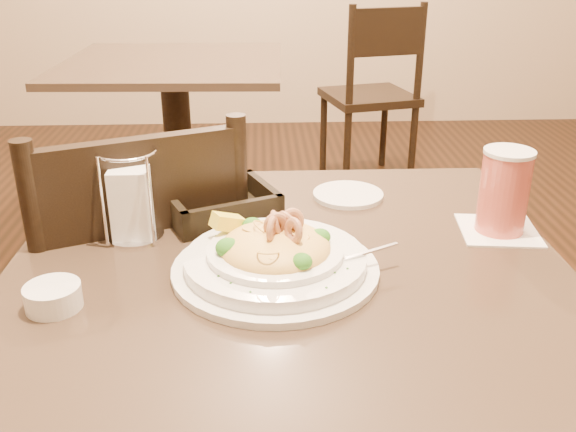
{
  "coord_description": "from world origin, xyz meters",
  "views": [
    {
      "loc": [
        -0.04,
        -0.9,
        1.23
      ],
      "look_at": [
        0.0,
        0.02,
        0.82
      ],
      "focal_mm": 40.0,
      "sensor_mm": 36.0,
      "label": 1
    }
  ],
  "objects_px": {
    "dining_chair_far": "(373,90)",
    "bread_basket": "(220,207)",
    "background_table": "(176,115)",
    "side_plate": "(348,195)",
    "butter_ramekin": "(53,297)",
    "drink_glass": "(504,192)",
    "dining_chair_near": "(141,310)",
    "napkin_caddy": "(132,201)",
    "main_table": "(289,385)",
    "pasta_bowl": "(275,256)"
  },
  "relations": [
    {
      "from": "napkin_caddy",
      "to": "butter_ramekin",
      "type": "relative_size",
      "value": 2.02
    },
    {
      "from": "side_plate",
      "to": "butter_ramekin",
      "type": "distance_m",
      "value": 0.62
    },
    {
      "from": "dining_chair_near",
      "to": "butter_ramekin",
      "type": "relative_size",
      "value": 11.7
    },
    {
      "from": "dining_chair_near",
      "to": "drink_glass",
      "type": "distance_m",
      "value": 0.77
    },
    {
      "from": "background_table",
      "to": "pasta_bowl",
      "type": "xyz_separation_m",
      "value": [
        0.38,
        -1.84,
        0.26
      ]
    },
    {
      "from": "pasta_bowl",
      "to": "side_plate",
      "type": "xyz_separation_m",
      "value": [
        0.15,
        0.31,
        -0.03
      ]
    },
    {
      "from": "background_table",
      "to": "pasta_bowl",
      "type": "bearing_deg",
      "value": -78.29
    },
    {
      "from": "drink_glass",
      "to": "side_plate",
      "type": "relative_size",
      "value": 1.07
    },
    {
      "from": "main_table",
      "to": "bread_basket",
      "type": "distance_m",
      "value": 0.35
    },
    {
      "from": "drink_glass",
      "to": "bread_basket",
      "type": "bearing_deg",
      "value": 170.08
    },
    {
      "from": "main_table",
      "to": "bread_basket",
      "type": "relative_size",
      "value": 3.76
    },
    {
      "from": "pasta_bowl",
      "to": "drink_glass",
      "type": "distance_m",
      "value": 0.43
    },
    {
      "from": "main_table",
      "to": "napkin_caddy",
      "type": "bearing_deg",
      "value": 155.05
    },
    {
      "from": "dining_chair_near",
      "to": "napkin_caddy",
      "type": "height_order",
      "value": "dining_chair_near"
    },
    {
      "from": "background_table",
      "to": "side_plate",
      "type": "distance_m",
      "value": 1.64
    },
    {
      "from": "dining_chair_near",
      "to": "main_table",
      "type": "bearing_deg",
      "value": 115.38
    },
    {
      "from": "background_table",
      "to": "napkin_caddy",
      "type": "distance_m",
      "value": 1.73
    },
    {
      "from": "dining_chair_near",
      "to": "bread_basket",
      "type": "relative_size",
      "value": 3.88
    },
    {
      "from": "main_table",
      "to": "butter_ramekin",
      "type": "distance_m",
      "value": 0.43
    },
    {
      "from": "bread_basket",
      "to": "napkin_caddy",
      "type": "distance_m",
      "value": 0.17
    },
    {
      "from": "drink_glass",
      "to": "napkin_caddy",
      "type": "xyz_separation_m",
      "value": [
        -0.64,
        0.01,
        -0.01
      ]
    },
    {
      "from": "background_table",
      "to": "drink_glass",
      "type": "bearing_deg",
      "value": -65.36
    },
    {
      "from": "main_table",
      "to": "dining_chair_near",
      "type": "bearing_deg",
      "value": 137.86
    },
    {
      "from": "background_table",
      "to": "dining_chair_far",
      "type": "distance_m",
      "value": 1.05
    },
    {
      "from": "dining_chair_far",
      "to": "bread_basket",
      "type": "bearing_deg",
      "value": 59.09
    },
    {
      "from": "dining_chair_far",
      "to": "drink_glass",
      "type": "relative_size",
      "value": 6.14
    },
    {
      "from": "bread_basket",
      "to": "main_table",
      "type": "bearing_deg",
      "value": -59.8
    },
    {
      "from": "napkin_caddy",
      "to": "main_table",
      "type": "bearing_deg",
      "value": -24.95
    },
    {
      "from": "dining_chair_near",
      "to": "side_plate",
      "type": "bearing_deg",
      "value": 159.98
    },
    {
      "from": "main_table",
      "to": "pasta_bowl",
      "type": "bearing_deg",
      "value": -140.89
    },
    {
      "from": "dining_chair_near",
      "to": "butter_ramekin",
      "type": "bearing_deg",
      "value": 61.99
    },
    {
      "from": "main_table",
      "to": "bread_basket",
      "type": "xyz_separation_m",
      "value": [
        -0.12,
        0.2,
        0.25
      ]
    },
    {
      "from": "pasta_bowl",
      "to": "side_plate",
      "type": "relative_size",
      "value": 2.51
    },
    {
      "from": "side_plate",
      "to": "butter_ramekin",
      "type": "bearing_deg",
      "value": -139.87
    },
    {
      "from": "background_table",
      "to": "drink_glass",
      "type": "relative_size",
      "value": 6.14
    },
    {
      "from": "drink_glass",
      "to": "side_plate",
      "type": "bearing_deg",
      "value": 144.85
    },
    {
      "from": "background_table",
      "to": "napkin_caddy",
      "type": "bearing_deg",
      "value": -85.29
    },
    {
      "from": "side_plate",
      "to": "butter_ramekin",
      "type": "xyz_separation_m",
      "value": [
        -0.47,
        -0.4,
        0.01
      ]
    },
    {
      "from": "background_table",
      "to": "dining_chair_near",
      "type": "relative_size",
      "value": 1.0
    },
    {
      "from": "main_table",
      "to": "butter_ramekin",
      "type": "bearing_deg",
      "value": -162.63
    },
    {
      "from": "background_table",
      "to": "bread_basket",
      "type": "bearing_deg",
      "value": -80.04
    },
    {
      "from": "dining_chair_near",
      "to": "dining_chair_far",
      "type": "bearing_deg",
      "value": -134.74
    },
    {
      "from": "bread_basket",
      "to": "butter_ramekin",
      "type": "bearing_deg",
      "value": -125.21
    },
    {
      "from": "background_table",
      "to": "side_plate",
      "type": "relative_size",
      "value": 6.58
    },
    {
      "from": "drink_glass",
      "to": "dining_chair_near",
      "type": "bearing_deg",
      "value": 167.16
    },
    {
      "from": "background_table",
      "to": "napkin_caddy",
      "type": "relative_size",
      "value": 5.79
    },
    {
      "from": "dining_chair_far",
      "to": "bread_basket",
      "type": "distance_m",
      "value": 2.22
    },
    {
      "from": "dining_chair_far",
      "to": "side_plate",
      "type": "xyz_separation_m",
      "value": [
        -0.4,
        -2.02,
        0.25
      ]
    },
    {
      "from": "bread_basket",
      "to": "dining_chair_near",
      "type": "bearing_deg",
      "value": 159.51
    },
    {
      "from": "dining_chair_near",
      "to": "napkin_caddy",
      "type": "bearing_deg",
      "value": 81.62
    }
  ]
}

